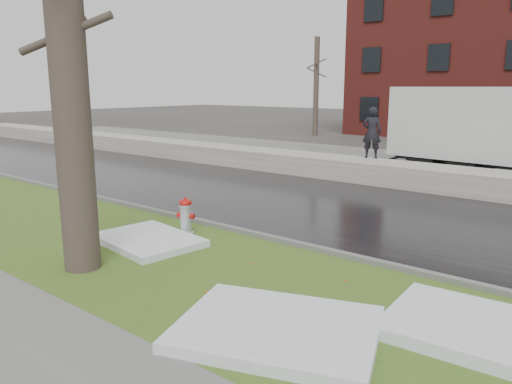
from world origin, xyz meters
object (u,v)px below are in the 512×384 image
Objects in this scene: worker at (372,133)px; fire_hydrant at (186,215)px; box_truck at (497,132)px; tree at (66,39)px.

fire_hydrant is at bearing 66.49° from worker.
worker is at bearing -140.67° from box_truck.
box_truck is (3.53, 11.61, 1.24)m from fire_hydrant.
fire_hydrant is 0.11× the size of tree.
tree is at bearing 66.56° from worker.
tree reaches higher than worker.
tree is at bearing -108.32° from fire_hydrant.
box_truck is (3.50, 14.21, -2.32)m from tree.
box_truck is 5.41× the size of worker.
tree is 14.82m from box_truck.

